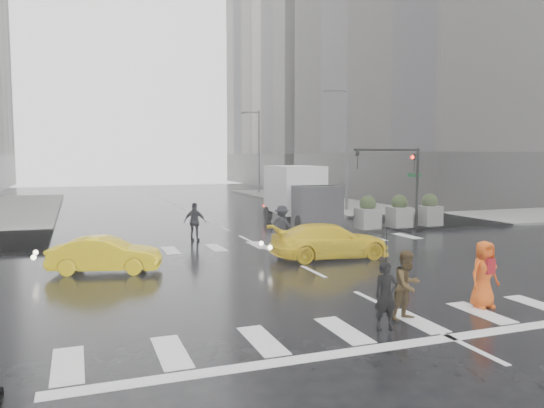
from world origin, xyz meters
name	(u,v)px	position (x,y,z in m)	size (l,w,h in m)	color
ground	(313,272)	(0.00, 0.00, 0.00)	(120.00, 120.00, 0.00)	black
sidewalk_ne	(445,207)	(19.50, 17.50, 0.07)	(35.00, 35.00, 0.15)	slate
building_ne	(467,2)	(29.00, 27.00, 19.21)	(26.05, 26.05, 42.00)	gray
building_ne_far	(333,75)	(29.00, 56.00, 16.27)	(26.05, 26.05, 36.00)	#ADA596
road_markings	(313,271)	(0.00, 0.00, 0.01)	(18.00, 48.00, 0.01)	silver
traffic_signal_pole	(402,172)	(9.01, 8.01, 3.22)	(4.45, 0.42, 4.50)	black
street_lamp_near	(346,144)	(10.87, 18.00, 4.95)	(2.15, 0.22, 9.00)	#59595B
street_lamp_far	(258,148)	(10.87, 38.00, 4.95)	(2.15, 0.22, 9.00)	#59595B
planter_west	(368,213)	(7.00, 8.20, 0.98)	(1.10, 1.10, 1.80)	slate
planter_mid	(399,212)	(9.00, 8.20, 0.98)	(1.10, 1.10, 1.80)	slate
planter_east	(429,211)	(11.00, 8.20, 0.98)	(1.10, 1.10, 1.80)	slate
pedestrian_black	(387,260)	(-1.03, -6.26, 1.63)	(1.06, 1.08, 2.43)	black
pedestrian_brown	(407,285)	(-0.14, -5.82, 0.87)	(0.84, 0.66, 1.73)	#413117
pedestrian_orange	(484,274)	(2.41, -5.62, 0.91)	(0.92, 0.64, 1.80)	#E65210
pedestrian_far_a	(195,222)	(-2.48, 8.10, 0.92)	(1.08, 0.66, 1.85)	black
pedestrian_far_b	(282,226)	(0.89, 5.32, 0.92)	(1.19, 0.66, 1.85)	black
taxi_mid	(105,255)	(-6.86, 2.44, 0.62)	(1.32, 3.78, 1.25)	yellow
taxi_rear	(330,241)	(1.64, 2.00, 0.69)	(1.95, 4.23, 1.39)	yellow
box_truck	(300,194)	(4.52, 11.71, 1.86)	(2.46, 6.57, 3.49)	white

